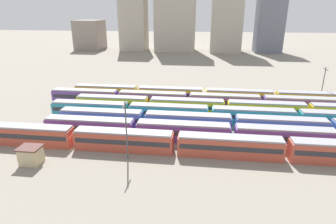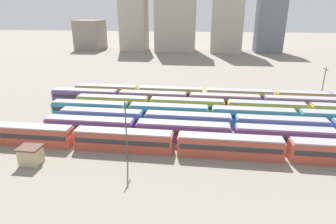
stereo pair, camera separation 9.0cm
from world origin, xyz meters
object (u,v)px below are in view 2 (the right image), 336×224
catenary_pole_0 (126,128)px  train_track_5 (262,103)px  train_track_3 (297,118)px  catenary_pole_1 (323,83)px  train_track_0 (286,149)px  train_track_1 (284,137)px  train_track_6 (275,98)px  train_track_2 (330,129)px  train_track_4 (266,109)px  signal_hut (31,155)px

catenary_pole_0 → train_track_5: bearing=46.9°
train_track_3 → catenary_pole_1: size_ratio=11.39×
train_track_0 → train_track_1: 5.28m
train_track_6 → catenary_pole_1: catenary_pole_1 is taller
train_track_1 → train_track_2: 11.32m
train_track_0 → train_track_6: (4.81, 31.20, 0.00)m
train_track_6 → catenary_pole_0: (-31.61, -34.41, 3.80)m
train_track_3 → train_track_0: bearing=-111.7°
train_track_4 → train_track_5: (-0.05, 5.20, 0.00)m
train_track_2 → train_track_3: bearing=132.5°
train_track_3 → train_track_6: (-1.40, 15.60, 0.00)m
train_track_2 → train_track_4: (-10.36, 10.40, 0.00)m
train_track_4 → catenary_pole_1: bearing=38.5°
train_track_6 → train_track_4: bearing=-111.9°
train_track_1 → train_track_5: bearing=91.0°
train_track_5 → catenary_pole_1: size_ratio=11.39×
train_track_4 → train_track_3: bearing=-42.9°
train_track_6 → train_track_5: bearing=-129.2°
train_track_0 → train_track_6: size_ratio=1.00×
train_track_2 → train_track_1: bearing=-152.7°
catenary_pole_1 → train_track_2: bearing=-105.9°
train_track_2 → train_track_4: size_ratio=1.20×
train_track_2 → catenary_pole_1: size_ratio=11.39×
signal_hut → train_track_0: bearing=9.2°
catenary_pole_1 → train_track_5: bearing=-153.8°
train_track_3 → signal_hut: train_track_3 is taller
train_track_4 → catenary_pole_0: catenary_pole_0 is taller
train_track_0 → train_track_5: bearing=88.7°
train_track_2 → train_track_6: 21.70m
train_track_5 → train_track_3: bearing=-61.5°
train_track_2 → train_track_5: same height
train_track_2 → catenary_pole_1: 25.30m
train_track_1 → train_track_2: same height
train_track_0 → train_track_5: 26.01m
catenary_pole_0 → train_track_3: bearing=29.7°
train_track_3 → train_track_1: bearing=-116.9°
signal_hut → catenary_pole_0: bearing=13.3°
train_track_0 → train_track_5: (0.57, 26.00, 0.00)m
train_track_2 → train_track_4: 14.68m
train_track_2 → train_track_6: (-6.18, 20.80, 0.00)m
train_track_4 → catenary_pole_0: 36.64m
train_track_3 → catenary_pole_0: catenary_pole_0 is taller
train_track_2 → catenary_pole_1: catenary_pole_1 is taller
train_track_2 → catenary_pole_0: bearing=-160.2°
train_track_5 → catenary_pole_1: catenary_pole_1 is taller
train_track_5 → train_track_6: size_ratio=1.00×
train_track_4 → train_track_5: same height
train_track_6 → catenary_pole_1: bearing=14.2°
train_track_5 → train_track_2: bearing=-56.3°
train_track_0 → train_track_2: 15.12m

